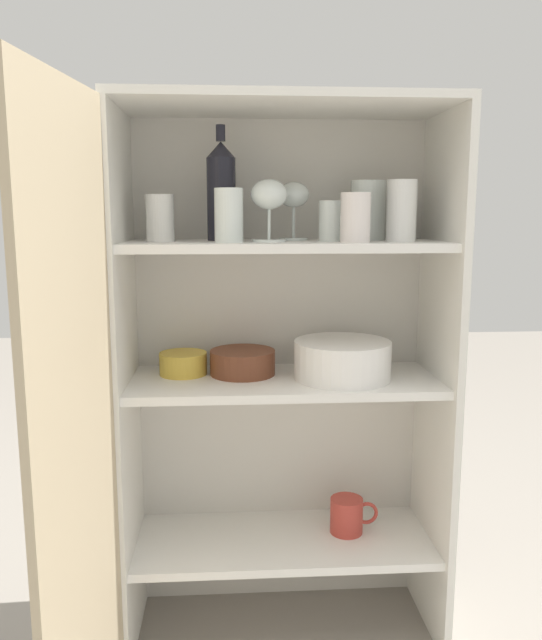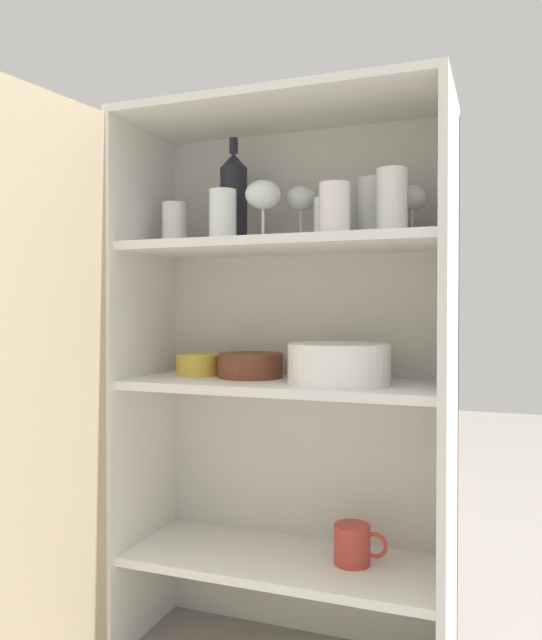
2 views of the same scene
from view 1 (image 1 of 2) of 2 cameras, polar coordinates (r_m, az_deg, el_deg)
The scene contains 22 objects.
cupboard_back_panel at distance 1.63m, azimuth 0.76°, elevation -4.58°, with size 0.76×0.02×1.26m, color silver.
cupboard_side_left at distance 1.50m, azimuth -13.06°, elevation -6.10°, with size 0.02×0.32×1.26m, color white.
cupboard_side_right at distance 1.56m, azimuth 14.91°, elevation -5.56°, with size 0.02×0.32×1.26m, color white.
cupboard_top_panel at distance 1.45m, azimuth 1.31°, elevation 19.06°, with size 0.76×0.32×0.02m, color white.
shelf_board_lower at distance 1.64m, azimuth 1.16°, elevation -19.56°, with size 0.72×0.28×0.02m, color white.
shelf_board_middle at distance 1.48m, azimuth 1.22°, elevation -5.68°, with size 0.72×0.28×0.02m, color white.
shelf_board_upper at distance 1.43m, azimuth 1.26°, elevation 6.82°, with size 0.72×0.28×0.02m, color white.
cupboard_door at distance 1.19m, azimuth -17.47°, elevation -10.57°, with size 0.07×0.37×1.26m.
tumbler_glass_0 at distance 1.52m, azimuth 8.87°, elevation 9.86°, with size 0.08×0.08×0.14m.
tumbler_glass_1 at distance 1.37m, azimuth -3.88°, elevation 9.52°, with size 0.06×0.06×0.12m.
tumbler_glass_2 at distance 1.43m, azimuth 11.85°, elevation 9.73°, with size 0.07×0.07×0.14m.
tumbler_glass_3 at distance 1.43m, azimuth -10.11°, elevation 9.16°, with size 0.06×0.06×0.10m.
tumbler_glass_4 at distance 1.44m, azimuth 5.59°, elevation 8.99°, with size 0.06×0.06×0.09m.
tumbler_glass_5 at distance 1.37m, azimuth 7.73°, elevation 9.25°, with size 0.07×0.07×0.11m.
wine_glass_0 at distance 1.49m, azimuth 2.08°, elevation 11.04°, with size 0.07×0.07×0.14m.
wine_glass_1 at distance 1.40m, azimuth -0.18°, elevation 11.12°, with size 0.08×0.08×0.14m.
wine_glass_2 at distance 1.53m, azimuth 11.98°, elevation 10.27°, with size 0.07×0.07×0.12m.
wine_bottle at distance 1.47m, azimuth -4.57°, elevation 11.70°, with size 0.07×0.07×0.26m.
plate_stack_white at distance 1.48m, azimuth 6.55°, elevation -3.62°, with size 0.23×0.23×0.09m.
mixing_bowl_large at distance 1.51m, azimuth -2.61°, elevation -3.77°, with size 0.16×0.16×0.06m.
serving_bowl_small at distance 1.52m, azimuth -8.03°, elevation -3.84°, with size 0.12×0.12×0.05m.
coffee_mug_primary at distance 1.65m, azimuth 7.00°, elevation -17.30°, with size 0.12×0.08×0.09m.
Camera 1 is at (-0.13, -1.28, 1.03)m, focal length 35.00 mm.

